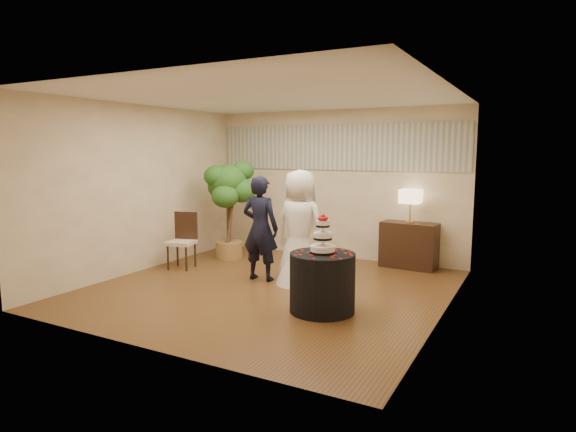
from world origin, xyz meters
The scene contains 15 objects.
floor centered at (0.00, 0.00, 0.00)m, with size 5.00×5.00×0.00m, color brown.
ceiling centered at (0.00, 0.00, 2.80)m, with size 5.00×5.00×0.00m, color white.
wall_back centered at (0.00, 2.50, 1.40)m, with size 5.00×0.06×2.80m, color beige.
wall_front centered at (0.00, -2.50, 1.40)m, with size 5.00×0.06×2.80m, color beige.
wall_left centered at (-2.50, 0.00, 1.40)m, with size 0.06×5.00×2.80m, color beige.
wall_right centered at (2.50, 0.00, 1.40)m, with size 0.06×5.00×2.80m, color beige.
mural_border centered at (0.00, 2.48, 2.10)m, with size 4.90×0.02×0.85m, color #ABB09F.
groom centered at (-0.38, 0.37, 0.83)m, with size 0.60×0.40×1.66m, color black.
bride centered at (0.27, 0.46, 0.88)m, with size 0.86×0.75×1.76m, color white.
cake_table centered at (1.11, -0.57, 0.38)m, with size 0.83×0.83×0.76m, color black.
wedding_cake centered at (1.11, -0.57, 1.01)m, with size 0.32×0.32×0.50m, color white, non-canonical shape.
console centered at (1.50, 2.27, 0.40)m, with size 0.96×0.43×0.80m, color black.
table_lamp centered at (1.50, 2.27, 1.09)m, with size 0.34×0.34×0.58m, color #D0BB89, non-canonical shape.
ficus_tree centered at (-1.71, 1.40, 0.94)m, with size 0.90×0.90×1.89m, color #2A5F1E, non-canonical shape.
side_chair centered at (-1.98, 0.36, 0.49)m, with size 0.44×0.46×0.97m, color black, non-canonical shape.
Camera 1 is at (3.52, -6.01, 2.04)m, focal length 30.00 mm.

